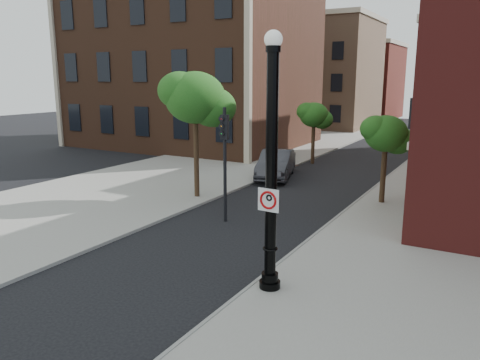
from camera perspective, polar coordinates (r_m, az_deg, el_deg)
The scene contains 16 objects.
ground at distance 13.76m, azimuth -7.66°, elevation -12.21°, with size 120.00×120.00×0.00m, color black.
sidewalk_right at distance 20.74m, azimuth 23.85°, elevation -4.49°, with size 8.00×60.00×0.12m, color gray.
sidewalk_left at distance 32.99m, azimuth -1.27°, elevation 2.52°, with size 10.00×50.00×0.12m, color gray.
curb_edge at distance 21.43m, azimuth 13.32°, elevation -3.20°, with size 0.10×60.00×0.14m, color gray.
victorian_building at distance 41.44m, azimuth -5.59°, elevation 16.52°, with size 18.60×14.60×17.95m.
bg_building_tan_a at distance 57.38m, azimuth 9.77°, elevation 12.49°, with size 12.00×12.00×12.00m, color #946D50.
bg_building_red at distance 70.69m, azimuth 13.71°, elevation 11.45°, with size 12.00×12.00×10.00m, color maroon.
lamppost at distance 12.08m, azimuth 3.84°, elevation 0.20°, with size 0.58×0.58×6.83m.
no_parking_sign at distance 12.05m, azimuth 3.48°, elevation -2.44°, with size 0.61×0.09×0.61m.
parked_car at distance 27.18m, azimuth 4.41°, elevation 1.96°, with size 1.70×4.88×1.61m, color #333238.
traffic_signal_left at distance 18.38m, azimuth -1.90°, elevation 4.20°, with size 0.33×0.40×4.58m.
traffic_signal_right at distance 18.23m, azimuth 20.38°, elevation 4.94°, with size 0.39×0.46×5.32m.
utility_pole at distance 19.16m, azimuth 20.59°, elevation 2.56°, with size 0.11×0.11×5.40m, color #999999.
street_tree_a at distance 21.99m, azimuth -5.33°, elevation 9.80°, with size 3.33×3.01×6.00m.
street_tree_b at distance 31.77m, azimuth 9.07°, elevation 7.75°, with size 2.28×2.06×4.10m.
street_tree_c at distance 21.91m, azimuth 17.44°, elevation 5.27°, with size 2.26×2.05×4.08m.
Camera 1 is at (7.68, -9.89, 5.70)m, focal length 35.00 mm.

